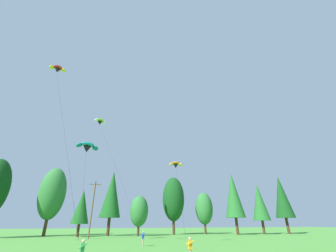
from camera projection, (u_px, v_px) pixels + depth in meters
name	position (u px, v px, depth m)	size (l,w,h in m)	color
treeline_tree_d	(52.00, 193.00, 49.18)	(5.73, 5.73, 14.54)	#472D19
treeline_tree_e	(82.00, 207.00, 46.35)	(3.64, 3.64, 9.27)	#472D19
treeline_tree_f	(112.00, 194.00, 50.68)	(4.71, 4.71, 14.14)	#472D19
treeline_tree_g	(139.00, 211.00, 48.51)	(4.05, 4.05, 8.32)	#472D19
treeline_tree_h	(173.00, 199.00, 54.76)	(5.45, 5.45, 13.51)	#472D19
treeline_tree_i	(204.00, 208.00, 56.60)	(4.50, 4.50, 10.01)	#472D19
treeline_tree_j	(233.00, 195.00, 55.04)	(4.79, 4.79, 14.49)	#472D19
treeline_tree_k	(259.00, 202.00, 56.62)	(4.24, 4.24, 12.01)	#472D19
treeline_tree_l	(282.00, 197.00, 58.90)	(4.80, 4.80, 14.55)	#472D19
utility_pole	(92.00, 207.00, 40.31)	(2.20, 0.26, 10.09)	brown
kite_flyer_near	(82.00, 251.00, 14.64)	(0.60, 0.63, 1.69)	black
kite_flyer_mid	(143.00, 237.00, 27.43)	(0.53, 0.57, 1.69)	gray
kite_flyer_far	(190.00, 247.00, 16.83)	(0.54, 0.58, 1.69)	gray
parafoil_kite_high_red_yellow	(58.00, 69.00, 33.00)	(9.24, 12.82, 23.21)	red
parafoil_kite_mid_lime_white	(100.00, 122.00, 47.16)	(9.51, 15.53, 22.01)	#93D633
parafoil_kite_far_orange	(176.00, 165.00, 33.62)	(4.33, 14.14, 9.85)	orange
parafoil_kite_low_teal	(87.00, 147.00, 37.03)	(4.94, 21.17, 13.88)	teal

